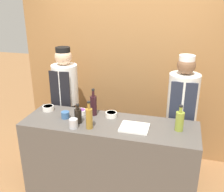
# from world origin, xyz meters

# --- Properties ---
(ground_plane) EXTENTS (14.00, 14.00, 0.00)m
(ground_plane) POSITION_xyz_m (0.00, 0.00, 0.00)
(ground_plane) COLOR olive
(cabinet_wall) EXTENTS (3.15, 0.18, 2.40)m
(cabinet_wall) POSITION_xyz_m (0.00, 1.10, 1.20)
(cabinet_wall) COLOR olive
(cabinet_wall) RESTS_ON ground_plane
(counter) EXTENTS (1.97, 0.62, 0.94)m
(counter) POSITION_xyz_m (0.00, 0.00, 0.47)
(counter) COLOR #514C47
(counter) RESTS_ON ground_plane
(sauce_bowl_white) EXTENTS (0.14, 0.14, 0.06)m
(sauce_bowl_white) POSITION_xyz_m (-0.83, 0.14, 0.97)
(sauce_bowl_white) COLOR white
(sauce_bowl_white) RESTS_ON counter
(sauce_bowl_purple) EXTENTS (0.12, 0.12, 0.05)m
(sauce_bowl_purple) POSITION_xyz_m (-0.40, 0.16, 0.97)
(sauce_bowl_purple) COLOR white
(sauce_bowl_purple) RESTS_ON counter
(sauce_bowl_brown) EXTENTS (0.14, 0.14, 0.06)m
(sauce_bowl_brown) POSITION_xyz_m (-0.02, 0.17, 0.97)
(sauce_bowl_brown) COLOR white
(sauce_bowl_brown) RESTS_ON counter
(cutting_board) EXTENTS (0.31, 0.25, 0.02)m
(cutting_board) POSITION_xyz_m (0.30, -0.05, 0.95)
(cutting_board) COLOR white
(cutting_board) RESTS_ON counter
(bottle_vinegar) EXTENTS (0.07, 0.07, 0.31)m
(bottle_vinegar) POSITION_xyz_m (-0.17, -0.17, 1.06)
(bottle_vinegar) COLOR olive
(bottle_vinegar) RESTS_ON counter
(bottle_oil) EXTENTS (0.09, 0.09, 0.29)m
(bottle_oil) POSITION_xyz_m (0.76, 0.04, 1.05)
(bottle_oil) COLOR olive
(bottle_oil) RESTS_ON counter
(bottle_wine) EXTENTS (0.08, 0.08, 0.33)m
(bottle_wine) POSITION_xyz_m (-0.24, 0.16, 1.07)
(bottle_wine) COLOR black
(bottle_wine) RESTS_ON counter
(bottle_soy) EXTENTS (0.08, 0.08, 0.23)m
(bottle_soy) POSITION_xyz_m (-0.34, -0.08, 1.03)
(bottle_soy) COLOR black
(bottle_soy) RESTS_ON counter
(cup_steel) EXTENTS (0.09, 0.09, 0.10)m
(cup_steel) POSITION_xyz_m (-0.34, -0.21, 0.99)
(cup_steel) COLOR #B7B7BC
(cup_steel) RESTS_ON counter
(cup_blue) EXTENTS (0.10, 0.10, 0.08)m
(cup_blue) POSITION_xyz_m (-0.53, -0.01, 0.98)
(cup_blue) COLOR #386093
(cup_blue) RESTS_ON counter
(chef_left) EXTENTS (0.35, 0.35, 1.65)m
(chef_left) POSITION_xyz_m (-0.78, 0.56, 0.90)
(chef_left) COLOR #28282D
(chef_left) RESTS_ON ground_plane
(chef_right) EXTENTS (0.37, 0.37, 1.64)m
(chef_right) POSITION_xyz_m (0.78, 0.56, 0.88)
(chef_right) COLOR #28282D
(chef_right) RESTS_ON ground_plane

